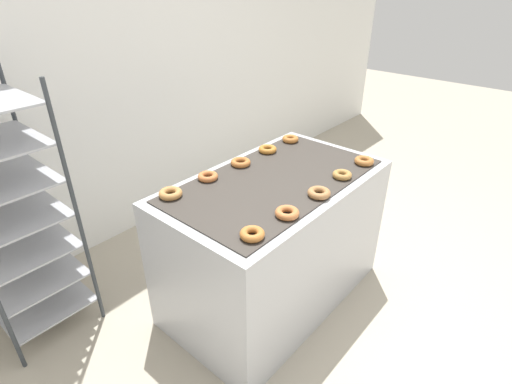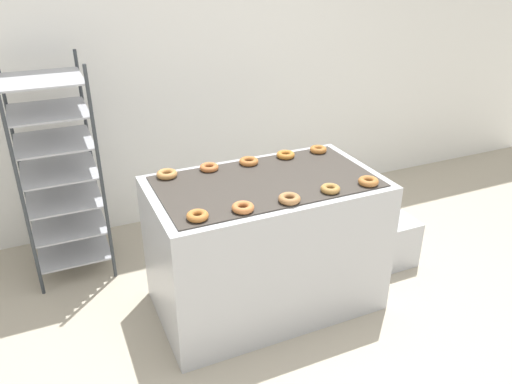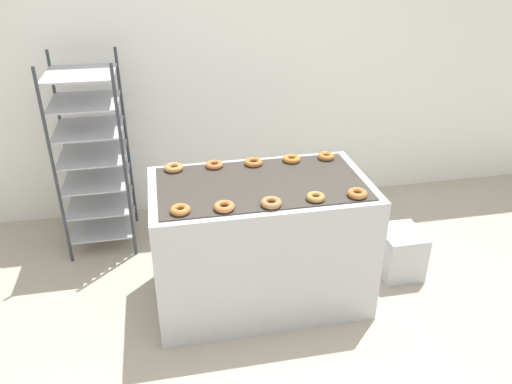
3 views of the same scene
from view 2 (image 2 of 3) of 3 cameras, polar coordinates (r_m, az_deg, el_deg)
ground_plane at (r=3.06m, az=6.54°, el=-19.17°), size 14.00×14.00×0.00m
wall_back at (r=4.19m, az=-7.65°, el=15.28°), size 8.00×0.05×2.80m
fryer_machine at (r=3.23m, az=1.10°, el=-6.00°), size 1.42×0.81×0.90m
baking_rack_cart at (r=3.72m, az=-21.62°, el=2.32°), size 0.52×0.56×1.54m
glaze_bin at (r=3.94m, az=15.15°, el=-5.27°), size 0.30×0.34×0.36m
donut_near_leftmost at (r=2.60m, az=-6.70°, el=-2.72°), size 0.12×0.12×0.04m
donut_near_left at (r=2.67m, az=-1.51°, el=-1.79°), size 0.12×0.12×0.04m
donut_near_center at (r=2.77m, az=3.81°, el=-0.77°), size 0.13×0.13×0.04m
donut_near_right at (r=2.91m, az=8.49°, el=0.37°), size 0.11×0.11×0.04m
donut_near_rightmost at (r=3.04m, az=12.72°, el=1.20°), size 0.12×0.12×0.04m
donut_far_leftmost at (r=3.11m, az=-10.15°, el=2.03°), size 0.13×0.13×0.04m
donut_far_left at (r=3.18m, az=-5.38°, el=2.83°), size 0.12×0.12×0.04m
donut_far_center at (r=3.25m, az=-0.83°, el=3.52°), size 0.13×0.13×0.04m
donut_far_right at (r=3.37m, az=3.40°, el=4.27°), size 0.12×0.12×0.04m
donut_far_rightmost at (r=3.48m, az=7.13°, el=4.85°), size 0.12×0.12×0.04m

